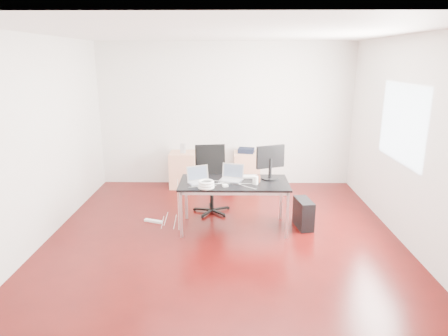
{
  "coord_description": "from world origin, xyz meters",
  "views": [
    {
      "loc": [
        0.09,
        -5.38,
        2.49
      ],
      "look_at": [
        0.0,
        0.55,
        0.85
      ],
      "focal_mm": 32.0,
      "sensor_mm": 36.0,
      "label": 1
    }
  ],
  "objects_px": {
    "office_chair": "(211,176)",
    "pc_tower": "(303,214)",
    "filing_cabinet_left": "(183,170)",
    "filing_cabinet_right": "(247,170)",
    "desk": "(234,185)"
  },
  "relations": [
    {
      "from": "filing_cabinet_right",
      "to": "pc_tower",
      "type": "distance_m",
      "value": 2.12
    },
    {
      "from": "office_chair",
      "to": "filing_cabinet_right",
      "type": "distance_m",
      "value": 1.47
    },
    {
      "from": "office_chair",
      "to": "desk",
      "type": "bearing_deg",
      "value": -70.7
    },
    {
      "from": "filing_cabinet_left",
      "to": "filing_cabinet_right",
      "type": "relative_size",
      "value": 1.0
    },
    {
      "from": "pc_tower",
      "to": "filing_cabinet_left",
      "type": "bearing_deg",
      "value": 127.08
    },
    {
      "from": "pc_tower",
      "to": "desk",
      "type": "bearing_deg",
      "value": 173.18
    },
    {
      "from": "filing_cabinet_right",
      "to": "desk",
      "type": "bearing_deg",
      "value": -97.72
    },
    {
      "from": "office_chair",
      "to": "pc_tower",
      "type": "bearing_deg",
      "value": -33.39
    },
    {
      "from": "office_chair",
      "to": "pc_tower",
      "type": "xyz_separation_m",
      "value": [
        1.42,
        -0.68,
        -0.39
      ]
    },
    {
      "from": "desk",
      "to": "pc_tower",
      "type": "distance_m",
      "value": 1.15
    },
    {
      "from": "desk",
      "to": "office_chair",
      "type": "height_order",
      "value": "office_chair"
    },
    {
      "from": "office_chair",
      "to": "filing_cabinet_left",
      "type": "xyz_separation_m",
      "value": [
        -0.62,
        1.29,
        -0.26
      ]
    },
    {
      "from": "office_chair",
      "to": "filing_cabinet_right",
      "type": "bearing_deg",
      "value": 55.6
    },
    {
      "from": "filing_cabinet_left",
      "to": "filing_cabinet_right",
      "type": "xyz_separation_m",
      "value": [
        1.26,
        0.0,
        0.0
      ]
    },
    {
      "from": "office_chair",
      "to": "filing_cabinet_left",
      "type": "relative_size",
      "value": 1.54
    }
  ]
}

